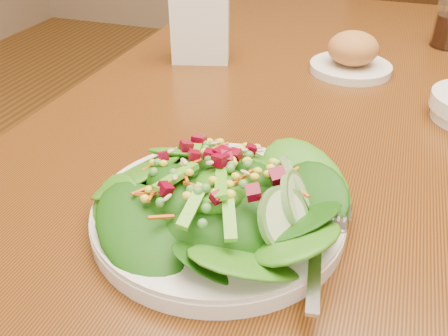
{
  "coord_description": "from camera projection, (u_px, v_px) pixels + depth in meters",
  "views": [
    {
      "loc": [
        0.07,
        -0.8,
        1.1
      ],
      "look_at": [
        -0.08,
        -0.37,
        0.81
      ],
      "focal_mm": 40.0,
      "sensor_mm": 36.0,
      "label": 1
    }
  ],
  "objects": [
    {
      "name": "salad_plate",
      "position": [
        226.0,
        202.0,
        0.54
      ],
      "size": [
        0.28,
        0.28,
        0.08
      ],
      "rotation": [
        0.0,
        0.0,
        -0.4
      ],
      "color": "silver",
      "rests_on": "dining_table"
    },
    {
      "name": "dining_table",
      "position": [
        330.0,
        149.0,
        0.9
      ],
      "size": [
        0.9,
        1.4,
        0.75
      ],
      "color": "#623512",
      "rests_on": "ground_plane"
    },
    {
      "name": "chair_far",
      "position": [
        398.0,
        49.0,
        1.82
      ],
      "size": [
        0.5,
        0.5,
        0.94
      ],
      "rotation": [
        0.0,
        0.0,
        3.3
      ],
      "color": "#3C210D",
      "rests_on": "ground_plane"
    },
    {
      "name": "napkin_holder",
      "position": [
        200.0,
        23.0,
        0.96
      ],
      "size": [
        0.12,
        0.09,
        0.14
      ],
      "rotation": [
        0.0,
        0.0,
        0.28
      ],
      "color": "white",
      "rests_on": "dining_table"
    },
    {
      "name": "bread_plate",
      "position": [
        352.0,
        56.0,
        0.93
      ],
      "size": [
        0.15,
        0.15,
        0.08
      ],
      "color": "silver",
      "rests_on": "dining_table"
    }
  ]
}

